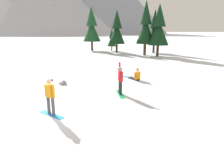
# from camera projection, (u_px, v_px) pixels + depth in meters

# --- Properties ---
(ground_plane) EXTENTS (800.00, 800.00, 0.00)m
(ground_plane) POSITION_uv_depth(u_px,v_px,m) (58.00, 113.00, 8.97)
(ground_plane) COLOR silver
(snowboarder_foreground) EXTENTS (1.43, 0.91, 1.78)m
(snowboarder_foreground) POSITION_uv_depth(u_px,v_px,m) (50.00, 96.00, 8.60)
(snowboarder_foreground) COLOR #1E8CD8
(snowboarder_foreground) RESTS_ON ground_plane
(snowboarder_midground) EXTENTS (0.68, 1.55, 1.99)m
(snowboarder_midground) POSITION_uv_depth(u_px,v_px,m) (120.00, 80.00, 11.45)
(snowboarder_midground) COLOR #19B259
(snowboarder_midground) RESTS_ON ground_plane
(snowboarder_background) EXTENTS (1.45, 1.52, 1.01)m
(snowboarder_background) POSITION_uv_depth(u_px,v_px,m) (136.00, 76.00, 14.91)
(snowboarder_background) COLOR black
(snowboarder_background) RESTS_ON ground_plane
(backpack_grey) EXTENTS (0.54, 0.54, 0.26)m
(backpack_grey) POSITION_uv_depth(u_px,v_px,m) (63.00, 83.00, 13.75)
(backpack_grey) COLOR gray
(backpack_grey) RESTS_ON ground_plane
(pine_tree_broad) EXTENTS (3.35, 3.35, 8.19)m
(pine_tree_broad) POSITION_uv_depth(u_px,v_px,m) (92.00, 27.00, 35.20)
(pine_tree_broad) COLOR #472D19
(pine_tree_broad) RESTS_ON ground_plane
(pine_tree_tall) EXTENTS (1.72, 1.72, 4.13)m
(pine_tree_tall) POSITION_uv_depth(u_px,v_px,m) (112.00, 39.00, 35.36)
(pine_tree_tall) COLOR #472D19
(pine_tree_tall) RESTS_ON ground_plane
(pine_tree_leaning) EXTENTS (2.83, 2.83, 7.28)m
(pine_tree_leaning) POSITION_uv_depth(u_px,v_px,m) (117.00, 30.00, 32.03)
(pine_tree_leaning) COLOR #472D19
(pine_tree_leaning) RESTS_ON ground_plane
(pine_tree_young) EXTENTS (2.78, 2.78, 8.32)m
(pine_tree_young) POSITION_uv_depth(u_px,v_px,m) (146.00, 26.00, 28.73)
(pine_tree_young) COLOR #472D19
(pine_tree_young) RESTS_ON ground_plane
(pine_tree_short) EXTENTS (3.13, 3.13, 7.72)m
(pine_tree_short) POSITION_uv_depth(u_px,v_px,m) (159.00, 28.00, 27.83)
(pine_tree_short) COLOR #472D19
(pine_tree_short) RESTS_ON ground_plane
(pine_tree_slender) EXTENTS (2.67, 2.67, 7.31)m
(pine_tree_slender) POSITION_uv_depth(u_px,v_px,m) (155.00, 30.00, 31.92)
(pine_tree_slender) COLOR #472D19
(pine_tree_slender) RESTS_ON ground_plane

